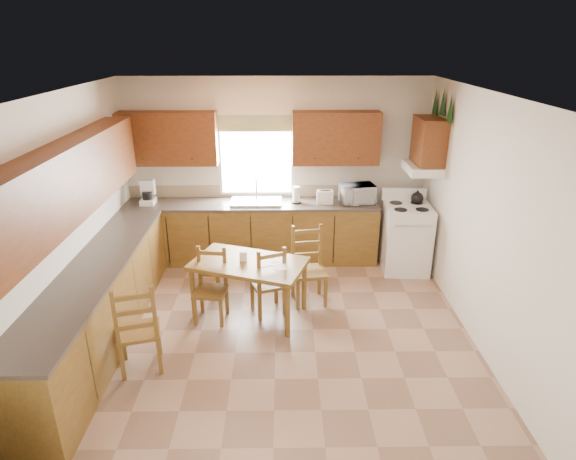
{
  "coord_description": "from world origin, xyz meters",
  "views": [
    {
      "loc": [
        0.09,
        -4.82,
        3.22
      ],
      "look_at": [
        0.15,
        0.3,
        1.15
      ],
      "focal_mm": 30.0,
      "sensor_mm": 36.0,
      "label": 1
    }
  ],
  "objects_px": {
    "stove": "(406,239)",
    "chair_far_right": "(309,267)",
    "microwave": "(357,194)",
    "chair_near_right": "(268,279)",
    "chair_near_left": "(138,325)",
    "dining_table": "(250,288)",
    "chair_far_left": "(210,287)"
  },
  "relations": [
    {
      "from": "stove",
      "to": "chair_far_right",
      "type": "distance_m",
      "value": 1.73
    },
    {
      "from": "microwave",
      "to": "chair_near_right",
      "type": "distance_m",
      "value": 2.08
    },
    {
      "from": "microwave",
      "to": "chair_near_left",
      "type": "distance_m",
      "value": 3.7
    },
    {
      "from": "microwave",
      "to": "dining_table",
      "type": "height_order",
      "value": "microwave"
    },
    {
      "from": "microwave",
      "to": "chair_near_left",
      "type": "height_order",
      "value": "microwave"
    },
    {
      "from": "microwave",
      "to": "chair_near_right",
      "type": "bearing_deg",
      "value": -140.61
    },
    {
      "from": "stove",
      "to": "dining_table",
      "type": "height_order",
      "value": "stove"
    },
    {
      "from": "chair_far_left",
      "to": "chair_far_right",
      "type": "relative_size",
      "value": 0.9
    },
    {
      "from": "stove",
      "to": "chair_near_right",
      "type": "relative_size",
      "value": 1.06
    },
    {
      "from": "dining_table",
      "to": "chair_far_right",
      "type": "xyz_separation_m",
      "value": [
        0.75,
        0.28,
        0.14
      ]
    },
    {
      "from": "stove",
      "to": "microwave",
      "type": "distance_m",
      "value": 0.96
    },
    {
      "from": "microwave",
      "to": "dining_table",
      "type": "relative_size",
      "value": 0.34
    },
    {
      "from": "stove",
      "to": "microwave",
      "type": "bearing_deg",
      "value": 155.58
    },
    {
      "from": "chair_near_right",
      "to": "chair_far_right",
      "type": "xyz_separation_m",
      "value": [
        0.52,
        0.23,
        0.04
      ]
    },
    {
      "from": "chair_near_right",
      "to": "chair_far_left",
      "type": "xyz_separation_m",
      "value": [
        -0.68,
        -0.18,
        -0.01
      ]
    },
    {
      "from": "microwave",
      "to": "chair_near_left",
      "type": "relative_size",
      "value": 0.46
    },
    {
      "from": "chair_near_left",
      "to": "chair_near_right",
      "type": "distance_m",
      "value": 1.68
    },
    {
      "from": "chair_near_left",
      "to": "chair_far_left",
      "type": "relative_size",
      "value": 1.12
    },
    {
      "from": "stove",
      "to": "chair_far_left",
      "type": "relative_size",
      "value": 1.07
    },
    {
      "from": "chair_near_left",
      "to": "chair_near_right",
      "type": "relative_size",
      "value": 1.11
    },
    {
      "from": "stove",
      "to": "microwave",
      "type": "xyz_separation_m",
      "value": [
        -0.69,
        0.35,
        0.58
      ]
    },
    {
      "from": "chair_near_right",
      "to": "chair_far_right",
      "type": "relative_size",
      "value": 0.91
    },
    {
      "from": "stove",
      "to": "chair_far_left",
      "type": "xyz_separation_m",
      "value": [
        -2.66,
        -1.35,
        -0.03
      ]
    },
    {
      "from": "dining_table",
      "to": "chair_near_right",
      "type": "bearing_deg",
      "value": 31.71
    },
    {
      "from": "chair_near_right",
      "to": "chair_far_left",
      "type": "relative_size",
      "value": 1.01
    },
    {
      "from": "stove",
      "to": "dining_table",
      "type": "distance_m",
      "value": 2.52
    },
    {
      "from": "chair_far_left",
      "to": "chair_near_right",
      "type": "bearing_deg",
      "value": 21.44
    },
    {
      "from": "chair_far_left",
      "to": "stove",
      "type": "bearing_deg",
      "value": 33.74
    },
    {
      "from": "stove",
      "to": "dining_table",
      "type": "bearing_deg",
      "value": -148.35
    },
    {
      "from": "microwave",
      "to": "chair_far_right",
      "type": "xyz_separation_m",
      "value": [
        -0.77,
        -1.29,
        -0.56
      ]
    },
    {
      "from": "microwave",
      "to": "chair_far_left",
      "type": "bearing_deg",
      "value": -149.59
    },
    {
      "from": "microwave",
      "to": "chair_far_right",
      "type": "height_order",
      "value": "microwave"
    }
  ]
}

